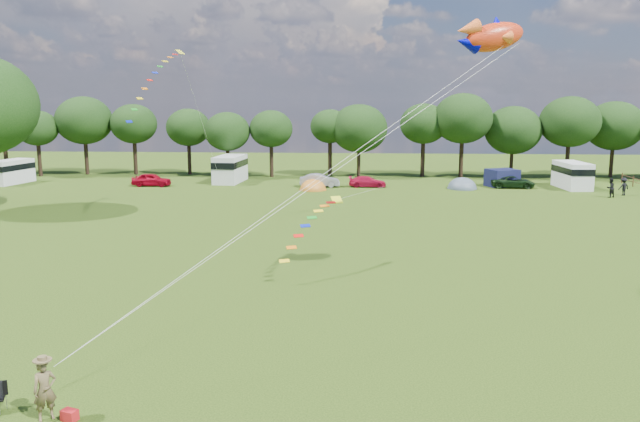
# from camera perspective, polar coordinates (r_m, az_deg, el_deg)

# --- Properties ---
(ground_plane) EXTENTS (180.00, 180.00, 0.00)m
(ground_plane) POSITION_cam_1_polar(r_m,az_deg,el_deg) (24.33, -1.28, -12.67)
(ground_plane) COLOR black
(ground_plane) RESTS_ON ground
(tree_line) EXTENTS (102.98, 10.98, 10.27)m
(tree_line) POSITION_cam_1_polar(r_m,az_deg,el_deg) (77.47, 6.28, 7.78)
(tree_line) COLOR black
(tree_line) RESTS_ON ground
(car_a) EXTENTS (4.36, 1.74, 1.45)m
(car_a) POSITION_cam_1_polar(r_m,az_deg,el_deg) (71.65, -15.15, 2.79)
(car_a) COLOR #9F0418
(car_a) RESTS_ON ground
(car_b) EXTENTS (4.17, 1.79, 1.44)m
(car_b) POSITION_cam_1_polar(r_m,az_deg,el_deg) (68.51, -0.04, 2.81)
(car_b) COLOR gray
(car_b) RESTS_ON ground
(car_c) EXTENTS (4.00, 1.78, 1.19)m
(car_c) POSITION_cam_1_polar(r_m,az_deg,el_deg) (68.64, 4.36, 2.69)
(car_c) COLOR #B80F31
(car_c) RESTS_ON ground
(car_d) EXTENTS (4.88, 2.40, 1.30)m
(car_d) POSITION_cam_1_polar(r_m,az_deg,el_deg) (70.98, 17.21, 2.56)
(car_d) COLOR black
(car_d) RESTS_ON ground
(campervan_a) EXTENTS (3.20, 5.83, 2.71)m
(campervan_a) POSITION_cam_1_polar(r_m,az_deg,el_deg) (79.51, -26.42, 3.30)
(campervan_a) COLOR silver
(campervan_a) RESTS_ON ground
(campervan_b) EXTENTS (3.11, 6.45, 3.08)m
(campervan_b) POSITION_cam_1_polar(r_m,az_deg,el_deg) (73.28, -8.21, 3.92)
(campervan_b) COLOR silver
(campervan_b) RESTS_ON ground
(campervan_d) EXTENTS (2.87, 5.95, 2.84)m
(campervan_d) POSITION_cam_1_polar(r_m,az_deg,el_deg) (72.75, 22.06, 3.14)
(campervan_d) COLOR white
(campervan_d) RESTS_ON ground
(tent_orange) EXTENTS (2.89, 3.17, 2.26)m
(tent_orange) POSITION_cam_1_polar(r_m,az_deg,el_deg) (66.27, -0.64, 1.95)
(tent_orange) COLOR #C36D1D
(tent_orange) RESTS_ON ground
(tent_greyblue) EXTENTS (3.22, 3.52, 2.39)m
(tent_greyblue) POSITION_cam_1_polar(r_m,az_deg,el_deg) (69.01, 12.86, 2.02)
(tent_greyblue) COLOR #495661
(tent_greyblue) RESTS_ON ground
(awning_navy) EXTENTS (3.81, 3.51, 1.92)m
(awning_navy) POSITION_cam_1_polar(r_m,az_deg,el_deg) (71.69, 16.31, 2.93)
(awning_navy) COLOR #121537
(awning_navy) RESTS_ON ground
(kite_flyer) EXTENTS (0.81, 0.76, 1.85)m
(kite_flyer) POSITION_cam_1_polar(r_m,az_deg,el_deg) (20.93, -23.86, -14.75)
(kite_flyer) COLOR brown
(kite_flyer) RESTS_ON ground
(kite_bag) EXTENTS (0.54, 0.44, 0.33)m
(kite_bag) POSITION_cam_1_polar(r_m,az_deg,el_deg) (20.93, -21.92, -16.93)
(kite_bag) COLOR red
(kite_bag) RESTS_ON ground
(fish_kite) EXTENTS (3.77, 2.32, 1.98)m
(fish_kite) POSITION_cam_1_polar(r_m,az_deg,el_deg) (31.10, 15.22, 15.13)
(fish_kite) COLOR red
(fish_kite) RESTS_ON ground
(streamer_kite_a) EXTENTS (3.28, 5.64, 5.77)m
(streamer_kite_a) POSITION_cam_1_polar(r_m,az_deg,el_deg) (52.10, -14.50, 12.05)
(streamer_kite_a) COLOR yellow
(streamer_kite_a) RESTS_ON ground
(streamer_kite_c) EXTENTS (3.18, 4.86, 2.80)m
(streamer_kite_c) POSITION_cam_1_polar(r_m,az_deg,el_deg) (34.19, -0.31, -0.64)
(streamer_kite_c) COLOR yellow
(streamer_kite_c) RESTS_ON ground
(walker_a) EXTENTS (1.08, 0.91, 1.90)m
(walker_a) POSITION_cam_1_polar(r_m,az_deg,el_deg) (67.34, 25.02, 1.93)
(walker_a) COLOR black
(walker_a) RESTS_ON ground
(walker_b) EXTENTS (1.28, 0.94, 1.80)m
(walker_b) POSITION_cam_1_polar(r_m,az_deg,el_deg) (69.35, 26.01, 2.02)
(walker_b) COLOR black
(walker_b) RESTS_ON ground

